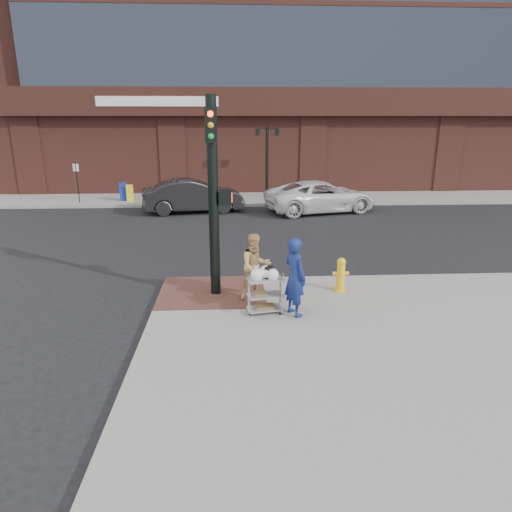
{
  "coord_description": "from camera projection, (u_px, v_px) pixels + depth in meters",
  "views": [
    {
      "loc": [
        -0.03,
        -10.56,
        4.6
      ],
      "look_at": [
        0.55,
        0.51,
        1.25
      ],
      "focal_mm": 32.0,
      "sensor_mm": 36.0,
      "label": 1
    }
  ],
  "objects": [
    {
      "name": "fire_hydrant",
      "position": [
        341.0,
        274.0,
        12.17
      ],
      "size": [
        0.43,
        0.3,
        0.92
      ],
      "color": "yellow",
      "rests_on": "sidewalk_near"
    },
    {
      "name": "woman_blue",
      "position": [
        295.0,
        277.0,
        10.54
      ],
      "size": [
        0.72,
        0.81,
        1.88
      ],
      "primitive_type": "imported",
      "rotation": [
        0.0,
        0.0,
        2.05
      ],
      "color": "navy",
      "rests_on": "sidewalk_near"
    },
    {
      "name": "sedan_dark",
      "position": [
        193.0,
        196.0,
        23.14
      ],
      "size": [
        5.28,
        2.57,
        1.67
      ],
      "primitive_type": "imported",
      "rotation": [
        0.0,
        0.0,
        1.74
      ],
      "color": "black",
      "rests_on": "ground"
    },
    {
      "name": "utility_cart",
      "position": [
        265.0,
        292.0,
        10.77
      ],
      "size": [
        0.9,
        0.62,
        1.14
      ],
      "color": "gray",
      "rests_on": "sidewalk_near"
    },
    {
      "name": "newsbox_yellow",
      "position": [
        130.0,
        193.0,
        25.56
      ],
      "size": [
        0.44,
        0.41,
        0.9
      ],
      "primitive_type": "cube",
      "rotation": [
        0.0,
        0.0,
        0.2
      ],
      "color": "yellow",
      "rests_on": "sidewalk_far"
    },
    {
      "name": "newsbox_blue",
      "position": [
        123.0,
        192.0,
        25.68
      ],
      "size": [
        0.5,
        0.47,
        1.0
      ],
      "primitive_type": "cube",
      "rotation": [
        0.0,
        0.0,
        0.24
      ],
      "color": "navy",
      "rests_on": "sidewalk_far"
    },
    {
      "name": "pedestrian_tan",
      "position": [
        255.0,
        267.0,
        11.55
      ],
      "size": [
        0.99,
        0.88,
        1.7
      ],
      "primitive_type": "imported",
      "rotation": [
        0.0,
        0.0,
        0.33
      ],
      "color": "tan",
      "rests_on": "sidewalk_near"
    },
    {
      "name": "minivan_white",
      "position": [
        321.0,
        197.0,
        23.24
      ],
      "size": [
        6.15,
        3.97,
        1.58
      ],
      "primitive_type": "imported",
      "rotation": [
        0.0,
        0.0,
        1.83
      ],
      "color": "silver",
      "rests_on": "ground"
    },
    {
      "name": "ground",
      "position": [
        235.0,
        310.0,
        11.42
      ],
      "size": [
        220.0,
        220.0,
        0.0
      ],
      "primitive_type": "plane",
      "color": "black",
      "rests_on": "ground"
    },
    {
      "name": "brick_curb_ramp",
      "position": [
        212.0,
        292.0,
        12.21
      ],
      "size": [
        2.8,
        2.4,
        0.01
      ],
      "primitive_type": "cube",
      "color": "#592D2A",
      "rests_on": "sidewalk_near"
    },
    {
      "name": "traffic_signal_pole",
      "position": [
        214.0,
        193.0,
        11.32
      ],
      "size": [
        0.61,
        0.51,
        5.0
      ],
      "color": "black",
      "rests_on": "sidewalk_near"
    },
    {
      "name": "sidewalk_far",
      "position": [
        366.0,
        169.0,
        42.62
      ],
      "size": [
        65.0,
        36.0,
        0.15
      ],
      "primitive_type": "cube",
      "color": "gray",
      "rests_on": "ground"
    },
    {
      "name": "parking_sign",
      "position": [
        77.0,
        182.0,
        24.98
      ],
      "size": [
        0.05,
        0.05,
        2.2
      ],
      "primitive_type": "cylinder",
      "color": "black",
      "rests_on": "sidewalk_far"
    },
    {
      "name": "lamp_post",
      "position": [
        267.0,
        155.0,
        26.06
      ],
      "size": [
        1.32,
        0.22,
        4.0
      ],
      "color": "black",
      "rests_on": "sidewalk_far"
    }
  ]
}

